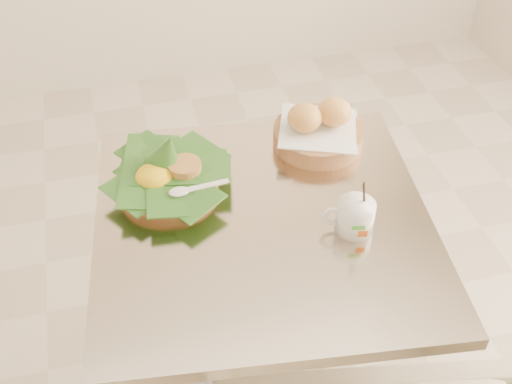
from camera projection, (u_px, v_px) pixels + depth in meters
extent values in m
cylinder|color=gray|center=(262.00, 329.00, 1.59)|extent=(0.07, 0.07, 0.69)
cube|color=beige|center=(263.00, 224.00, 1.35)|extent=(0.78, 0.78, 0.03)
cylinder|color=#9E7044|center=(168.00, 178.00, 1.41)|extent=(0.22, 0.22, 0.04)
cone|color=#1F5217|center=(167.00, 152.00, 1.38)|extent=(0.13, 0.13, 0.11)
ellipsoid|color=yellow|center=(154.00, 177.00, 1.38)|extent=(0.08, 0.08, 0.05)
cylinder|color=#CC9347|center=(185.00, 167.00, 1.39)|extent=(0.07, 0.07, 0.02)
cylinder|color=#9E7044|center=(318.00, 136.00, 1.53)|extent=(0.21, 0.21, 0.04)
cube|color=white|center=(319.00, 128.00, 1.51)|extent=(0.23, 0.23, 0.01)
ellipsoid|color=orange|center=(305.00, 118.00, 1.48)|extent=(0.08, 0.08, 0.06)
ellipsoid|color=orange|center=(334.00, 112.00, 1.50)|extent=(0.08, 0.08, 0.06)
cylinder|color=white|center=(355.00, 216.00, 1.30)|extent=(0.08, 0.08, 0.07)
torus|color=white|center=(334.00, 216.00, 1.30)|extent=(0.05, 0.02, 0.05)
cylinder|color=#452413|center=(357.00, 206.00, 1.28)|extent=(0.07, 0.07, 0.01)
cylinder|color=black|center=(364.00, 196.00, 1.27)|extent=(0.03, 0.03, 0.10)
cube|color=green|center=(359.00, 228.00, 1.26)|extent=(0.03, 0.01, 0.01)
cube|color=orange|center=(363.00, 234.00, 1.28)|extent=(0.02, 0.01, 0.02)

